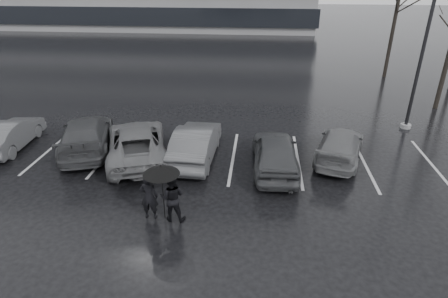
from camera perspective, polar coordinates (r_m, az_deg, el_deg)
ground at (r=14.30m, az=-1.77°, el=-5.66°), size 160.00×160.00×0.00m
car_main at (r=15.26m, az=7.79°, el=-0.53°), size 1.97×4.49×1.50m
car_west_a at (r=16.01m, az=-4.31°, el=0.96°), size 1.72×4.58×1.49m
car_west_b at (r=16.49m, az=-13.13°, el=1.01°), size 3.95×5.72×1.45m
car_west_c at (r=17.89m, az=-20.26°, el=2.09°), size 3.53×5.48×1.48m
car_west_d at (r=19.61m, az=-29.79°, el=2.00°), size 1.70×4.11×1.32m
car_east at (r=16.77m, az=17.27°, el=0.53°), size 2.93×4.63×1.25m
pedestrian_left at (r=12.45m, az=-11.38°, el=-7.15°), size 0.60×0.41×1.60m
pedestrian_right at (r=12.22m, az=-7.92°, el=-7.32°), size 0.82×0.64×1.68m
umbrella at (r=11.85m, az=-9.57°, el=-3.16°), size 1.17×1.17×1.98m
lamp_post at (r=20.48m, az=28.25°, el=14.06°), size 0.51×0.51×9.41m
stall_stripes at (r=16.56m, az=-3.42°, el=-0.98°), size 19.72×5.00×0.00m
tree_north at (r=30.71m, az=24.63°, el=17.70°), size 0.26×0.26×8.50m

